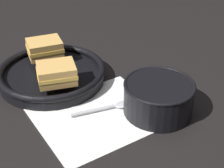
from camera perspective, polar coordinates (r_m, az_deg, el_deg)
ground_plane at (r=0.82m, az=-0.56°, el=-4.55°), size 4.00×4.00×0.00m
napkin at (r=0.81m, az=-2.22°, el=-5.20°), size 0.31×0.28×0.00m
soup_bowl at (r=0.80m, az=7.75°, el=-1.99°), size 0.17×0.17×0.08m
spoon at (r=0.83m, az=0.65°, el=-3.61°), size 0.16×0.03×0.01m
skillet at (r=0.94m, az=-9.97°, el=1.63°), size 0.29×0.29×0.04m
sandwich_near_left at (r=0.85m, az=-9.20°, el=1.77°), size 0.11×0.09×0.05m
sandwich_near_right at (r=0.98m, az=-11.11°, el=5.87°), size 0.10×0.08×0.05m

